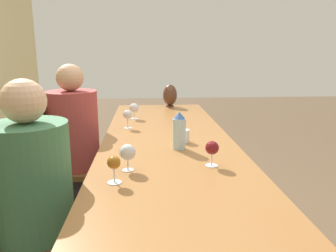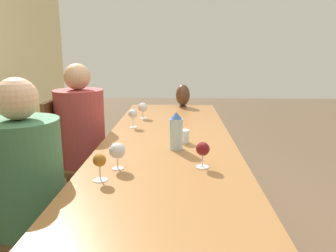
% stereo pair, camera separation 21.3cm
% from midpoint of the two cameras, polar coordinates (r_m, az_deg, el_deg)
% --- Properties ---
extents(ground_plane, '(14.00, 14.00, 0.00)m').
position_cam_midpoint_polar(ground_plane, '(2.50, 2.61, -19.21)').
color(ground_plane, brown).
extents(dining_table, '(2.79, 0.86, 0.75)m').
position_cam_midpoint_polar(dining_table, '(2.21, 2.80, -4.07)').
color(dining_table, '#936033').
rests_on(dining_table, ground_plane).
extents(water_bottle, '(0.08, 0.08, 0.23)m').
position_cam_midpoint_polar(water_bottle, '(1.96, 4.54, -0.96)').
color(water_bottle, '#ADCCD6').
rests_on(water_bottle, dining_table).
extents(water_tumbler, '(0.07, 0.07, 0.08)m').
position_cam_midpoint_polar(water_tumbler, '(2.12, 5.66, -1.82)').
color(water_tumbler, silver).
rests_on(water_tumbler, dining_table).
extents(vase, '(0.15, 0.15, 0.23)m').
position_cam_midpoint_polar(vase, '(3.41, 4.40, 5.34)').
color(vase, '#4C2D1E').
rests_on(vase, dining_table).
extents(wine_glass_0, '(0.07, 0.07, 0.13)m').
position_cam_midpoint_polar(wine_glass_0, '(1.51, -7.89, -6.22)').
color(wine_glass_0, silver).
rests_on(wine_glass_0, dining_table).
extents(wine_glass_1, '(0.07, 0.07, 0.13)m').
position_cam_midpoint_polar(wine_glass_1, '(1.68, 9.72, -4.15)').
color(wine_glass_1, silver).
rests_on(wine_glass_1, dining_table).
extents(wine_glass_2, '(0.08, 0.08, 0.14)m').
position_cam_midpoint_polar(wine_glass_2, '(2.84, -2.29, 3.18)').
color(wine_glass_2, silver).
rests_on(wine_glass_2, dining_table).
extents(wine_glass_3, '(0.07, 0.07, 0.14)m').
position_cam_midpoint_polar(wine_glass_3, '(2.51, -3.72, 2.02)').
color(wine_glass_3, silver).
rests_on(wine_glass_3, dining_table).
extents(wine_glass_4, '(0.08, 0.08, 0.14)m').
position_cam_midpoint_polar(wine_glass_4, '(1.64, -5.18, -4.46)').
color(wine_glass_4, silver).
rests_on(wine_glass_4, dining_table).
extents(chair_near, '(0.44, 0.44, 0.97)m').
position_cam_midpoint_polar(chair_near, '(1.85, -22.14, -14.37)').
color(chair_near, brown).
rests_on(chair_near, ground_plane).
extents(chair_far, '(0.44, 0.44, 0.97)m').
position_cam_midpoint_polar(chair_far, '(2.65, -14.06, -5.31)').
color(chair_far, brown).
rests_on(chair_far, ground_plane).
extents(person_near, '(0.37, 0.37, 1.22)m').
position_cam_midpoint_polar(person_near, '(1.76, -19.78, -10.86)').
color(person_near, '#2D2D38').
rests_on(person_near, ground_plane).
extents(person_far, '(0.37, 0.37, 1.24)m').
position_cam_midpoint_polar(person_far, '(2.59, -12.32, -2.35)').
color(person_far, '#2D2D38').
rests_on(person_far, ground_plane).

